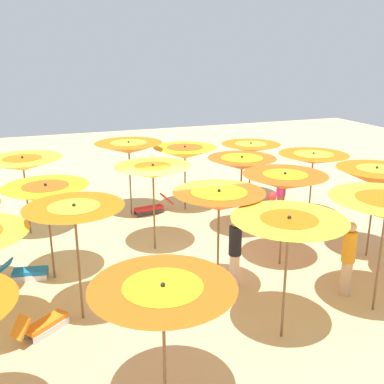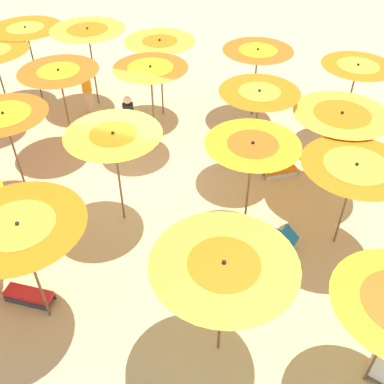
# 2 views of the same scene
# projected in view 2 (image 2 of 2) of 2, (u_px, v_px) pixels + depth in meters

# --- Properties ---
(ground) EXTENTS (42.25, 42.25, 0.04)m
(ground) POSITION_uv_depth(u_px,v_px,m) (139.00, 183.00, 11.74)
(ground) COLOR #D1B57F
(beach_umbrella_0) EXTENTS (1.99, 1.99, 2.36)m
(beach_umbrella_0) POSITION_uv_depth(u_px,v_px,m) (356.00, 72.00, 12.02)
(beach_umbrella_0) COLOR brown
(beach_umbrella_0) RESTS_ON ground
(beach_umbrella_1) EXTENTS (2.11, 2.11, 2.23)m
(beach_umbrella_1) POSITION_uv_depth(u_px,v_px,m) (257.00, 56.00, 13.13)
(beach_umbrella_1) COLOR brown
(beach_umbrella_1) RESTS_ON ground
(beach_umbrella_2) EXTENTS (2.10, 2.10, 2.51)m
(beach_umbrella_2) POSITION_uv_depth(u_px,v_px,m) (160.00, 47.00, 12.96)
(beach_umbrella_2) COLOR brown
(beach_umbrella_2) RESTS_ON ground
(beach_umbrella_3) EXTENTS (2.29, 2.29, 2.58)m
(beach_umbrella_3) POSITION_uv_depth(u_px,v_px,m) (88.00, 36.00, 13.50)
(beach_umbrella_3) COLOR brown
(beach_umbrella_3) RESTS_ON ground
(beach_umbrella_4) EXTENTS (2.26, 2.26, 2.51)m
(beach_umbrella_4) POSITION_uv_depth(u_px,v_px,m) (26.00, 32.00, 13.73)
(beach_umbrella_4) COLOR brown
(beach_umbrella_4) RESTS_ON ground
(beach_umbrella_5) EXTENTS (2.24, 2.24, 2.28)m
(beach_umbrella_5) POSITION_uv_depth(u_px,v_px,m) (340.00, 121.00, 10.24)
(beach_umbrella_5) COLOR brown
(beach_umbrella_5) RESTS_ON ground
(beach_umbrella_6) EXTENTS (1.95, 1.95, 2.52)m
(beach_umbrella_6) POSITION_uv_depth(u_px,v_px,m) (259.00, 98.00, 10.52)
(beach_umbrella_6) COLOR brown
(beach_umbrella_6) RESTS_ON ground
(beach_umbrella_7) EXTENTS (1.97, 1.97, 2.55)m
(beach_umbrella_7) POSITION_uv_depth(u_px,v_px,m) (151.00, 74.00, 11.50)
(beach_umbrella_7) COLOR brown
(beach_umbrella_7) RESTS_ON ground
(beach_umbrella_8) EXTENTS (2.09, 2.09, 2.48)m
(beach_umbrella_8) POSITION_uv_depth(u_px,v_px,m) (60.00, 77.00, 11.49)
(beach_umbrella_8) COLOR brown
(beach_umbrella_8) RESTS_ON ground
(beach_umbrella_10) EXTENTS (2.20, 2.20, 2.24)m
(beach_umbrella_10) POSITION_uv_depth(u_px,v_px,m) (354.00, 173.00, 8.81)
(beach_umbrella_10) COLOR brown
(beach_umbrella_10) RESTS_ON ground
(beach_umbrella_11) EXTENTS (1.98, 1.98, 2.42)m
(beach_umbrella_11) POSITION_uv_depth(u_px,v_px,m) (252.00, 151.00, 9.06)
(beach_umbrella_11) COLOR brown
(beach_umbrella_11) RESTS_ON ground
(beach_umbrella_12) EXTENTS (2.06, 2.06, 2.46)m
(beach_umbrella_12) POSITION_uv_depth(u_px,v_px,m) (114.00, 140.00, 9.24)
(beach_umbrella_12) COLOR brown
(beach_umbrella_12) RESTS_ON ground
(beach_umbrella_13) EXTENTS (2.00, 2.00, 2.42)m
(beach_umbrella_13) POSITION_uv_depth(u_px,v_px,m) (5.00, 120.00, 9.93)
(beach_umbrella_13) COLOR brown
(beach_umbrella_13) RESTS_ON ground
(beach_umbrella_16) EXTENTS (2.27, 2.27, 2.41)m
(beach_umbrella_16) POSITION_uv_depth(u_px,v_px,m) (224.00, 271.00, 6.66)
(beach_umbrella_16) COLOR brown
(beach_umbrella_16) RESTS_ON ground
(beach_umbrella_17) EXTENTS (2.20, 2.20, 2.53)m
(beach_umbrella_17) POSITION_uv_depth(u_px,v_px,m) (20.00, 232.00, 7.10)
(beach_umbrella_17) COLOR brown
(beach_umbrella_17) RESTS_ON ground
(lounger_0) EXTENTS (0.48, 1.40, 0.64)m
(lounger_0) POSITION_uv_depth(u_px,v_px,m) (23.00, 292.00, 8.75)
(lounger_0) COLOR #333338
(lounger_0) RESTS_ON ground
(lounger_1) EXTENTS (0.60, 1.20, 0.52)m
(lounger_1) POSITION_uv_depth(u_px,v_px,m) (269.00, 233.00, 10.02)
(lounger_1) COLOR silver
(lounger_1) RESTS_ON ground
(lounger_2) EXTENTS (0.95, 1.12, 0.60)m
(lounger_2) POSITION_uv_depth(u_px,v_px,m) (283.00, 169.00, 11.85)
(lounger_2) COLOR silver
(lounger_2) RESTS_ON ground
(beachgoer_0) EXTENTS (0.30, 0.30, 1.76)m
(beachgoer_0) POSITION_uv_depth(u_px,v_px,m) (87.00, 88.00, 13.82)
(beachgoer_0) COLOR #D8A87F
(beachgoer_0) RESTS_ON ground
(beachgoer_2) EXTENTS (0.30, 0.30, 1.70)m
(beachgoer_2) POSITION_uv_depth(u_px,v_px,m) (130.00, 123.00, 12.33)
(beachgoer_2) COLOR beige
(beachgoer_2) RESTS_ON ground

